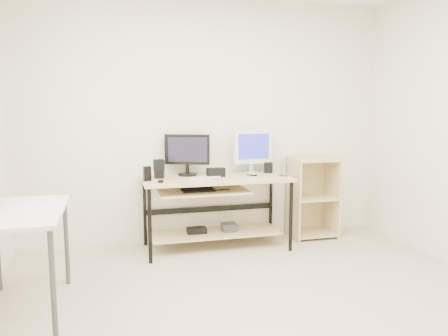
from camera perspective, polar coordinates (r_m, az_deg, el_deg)
The scene contains 16 objects.
room at distance 2.83m, azimuth 4.07°, elevation 5.04°, with size 4.01×4.01×2.62m.
desk at distance 4.51m, azimuth -1.35°, elevation -3.87°, with size 1.50×0.65×0.75m.
side_table at distance 3.39m, azimuth -25.22°, elevation -6.31°, with size 0.60×1.00×0.75m.
shelf_unit at distance 5.07m, azimuth 11.29°, elevation -3.70°, with size 0.50×0.40×0.90m.
black_monitor at distance 4.57m, azimuth -4.82°, elevation 2.09°, with size 0.46×0.22×0.43m.
white_imac at distance 4.75m, azimuth 3.82°, elevation 2.70°, with size 0.45×0.14×0.48m.
keyboard at distance 4.43m, azimuth -2.21°, elevation -1.21°, with size 0.39×0.11×0.01m, color white.
mouse at distance 4.60m, azimuth 3.65°, elevation -0.72°, with size 0.07×0.12×0.04m, color #AEAEB3.
center_speaker at distance 4.49m, azimuth -1.09°, elevation -0.58°, with size 0.19×0.08×0.09m, color black.
speaker_left at distance 4.45m, azimuth -8.50°, elevation -0.05°, with size 0.11×0.11×0.19m.
speaker_right at distance 4.80m, azimuth 5.82°, elevation 0.06°, with size 0.09×0.09×0.11m, color black.
audio_controller at distance 4.30m, azimuth -10.01°, elevation -0.71°, with size 0.07×0.05×0.15m, color black.
volume_puck at distance 4.19m, azimuth -8.27°, elevation -1.76°, with size 0.05×0.05×0.02m, color black.
smartphone at distance 4.60m, azimuth 3.66°, elevation -0.91°, with size 0.06×0.12×0.01m, color black.
coaster at distance 4.58m, azimuth 7.75°, elevation -1.02°, with size 0.10×0.10×0.01m, color #A06F48.
drinking_glass at distance 4.57m, azimuth 7.77°, elevation -0.05°, with size 0.08×0.08×0.15m, color white.
Camera 1 is at (-1.05, -2.63, 1.46)m, focal length 35.00 mm.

